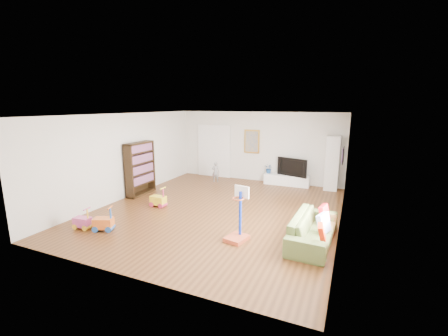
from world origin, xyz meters
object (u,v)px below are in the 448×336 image
at_px(basketball_hoop, 237,214).
at_px(media_console, 287,180).
at_px(sofa, 313,229).
at_px(bookshelf, 140,169).

bearing_deg(basketball_hoop, media_console, 102.16).
xyz_separation_m(media_console, sofa, (1.53, -4.53, 0.11)).
bearing_deg(bookshelf, sofa, -14.60).
bearing_deg(sofa, basketball_hoop, 113.81).
relative_size(bookshelf, sofa, 0.86).
bearing_deg(media_console, basketball_hoop, -90.12).
bearing_deg(sofa, bookshelf, 78.83).
relative_size(sofa, basketball_hoop, 1.68).
bearing_deg(bookshelf, media_console, 35.34).
distance_m(bookshelf, basketball_hoop, 4.70).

